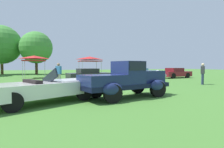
{
  "coord_description": "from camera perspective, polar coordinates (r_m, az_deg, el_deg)",
  "views": [
    {
      "loc": [
        -3.8,
        -8.28,
        1.49
      ],
      "look_at": [
        -0.34,
        1.32,
        1.03
      ],
      "focal_mm": 29.55,
      "sensor_mm": 36.0,
      "label": 1
    }
  ],
  "objects": [
    {
      "name": "spectator_between_cars",
      "position": [
        16.21,
        26.25,
        0.28
      ],
      "size": [
        0.46,
        0.43,
        1.69
      ],
      "color": "#283351",
      "rests_on": "ground_plane"
    },
    {
      "name": "spectator_near_truck",
      "position": [
        14.69,
        7.83,
        0.31
      ],
      "size": [
        0.47,
        0.41,
        1.69
      ],
      "color": "#383838",
      "rests_on": "ground_plane"
    },
    {
      "name": "neighbor_convertible",
      "position": [
        7.95,
        -19.56,
        -4.14
      ],
      "size": [
        4.92,
        3.57,
        1.4
      ],
      "color": "silver",
      "rests_on": "ground_plane"
    },
    {
      "name": "canopy_tent_center_field",
      "position": [
        24.69,
        -6.9,
        4.73
      ],
      "size": [
        2.75,
        2.75,
        2.71
      ],
      "color": "#B7B7BC",
      "rests_on": "ground_plane"
    },
    {
      "name": "show_car_burgundy",
      "position": [
        23.74,
        19.03,
        0.29
      ],
      "size": [
        4.13,
        2.2,
        1.22
      ],
      "color": "maroon",
      "rests_on": "ground_plane"
    },
    {
      "name": "treeline_center",
      "position": [
        33.87,
        -22.42,
        7.57
      ],
      "size": [
        5.37,
        5.37,
        7.24
      ],
      "color": "#47331E",
      "rests_on": "ground_plane"
    },
    {
      "name": "show_car_charcoal",
      "position": [
        17.82,
        -7.1,
        -0.3
      ],
      "size": [
        4.39,
        2.36,
        1.22
      ],
      "color": "#28282D",
      "rests_on": "ground_plane"
    },
    {
      "name": "ground_plane",
      "position": [
        9.23,
        4.8,
        -6.71
      ],
      "size": [
        120.0,
        120.0,
        0.0
      ],
      "primitive_type": "plane",
      "color": "#42752D"
    },
    {
      "name": "treeline_mid_left",
      "position": [
        36.56,
        -31.03,
        7.78
      ],
      "size": [
        6.5,
        6.5,
        8.3
      ],
      "color": "brown",
      "rests_on": "ground_plane"
    },
    {
      "name": "spectator_by_row",
      "position": [
        14.65,
        -16.2,
        0.23
      ],
      "size": [
        0.45,
        0.45,
        1.69
      ],
      "color": "#9E998E",
      "rests_on": "ground_plane"
    },
    {
      "name": "canopy_tent_left_field",
      "position": [
        23.98,
        -22.92,
        4.6
      ],
      "size": [
        2.6,
        2.6,
        2.71
      ],
      "color": "#B7B7BC",
      "rests_on": "ground_plane"
    },
    {
      "name": "show_car_skyblue",
      "position": [
        20.76,
        8.15,
        0.1
      ],
      "size": [
        4.69,
        2.24,
        1.22
      ],
      "color": "#669EDB",
      "rests_on": "ground_plane"
    },
    {
      "name": "feature_pickup_truck",
      "position": [
        8.62,
        4.52,
        -1.57
      ],
      "size": [
        4.57,
        2.59,
        1.7
      ],
      "color": "black",
      "rests_on": "ground_plane"
    }
  ]
}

